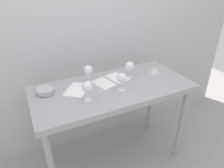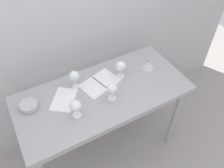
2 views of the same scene
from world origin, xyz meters
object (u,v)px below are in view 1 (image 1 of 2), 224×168
at_px(wine_glass_near_left, 87,87).
at_px(tasting_bowl, 45,91).
at_px(wine_glass_near_center, 122,78).
at_px(tasting_sheet_upper, 77,89).
at_px(open_notebook, 111,81).
at_px(decanter_funnel, 154,69).
at_px(wine_glass_far_right, 130,67).
at_px(wine_glass_far_left, 88,70).

bearing_deg(wine_glass_near_left, tasting_bowl, 139.69).
xyz_separation_m(wine_glass_near_center, tasting_sheet_upper, (-0.33, 0.17, -0.11)).
height_order(wine_glass_near_left, open_notebook, wine_glass_near_left).
bearing_deg(tasting_sheet_upper, decanter_funnel, 36.82).
height_order(wine_glass_near_center, open_notebook, wine_glass_near_center).
xyz_separation_m(wine_glass_near_center, wine_glass_near_left, (-0.30, -0.02, -0.00)).
distance_m(wine_glass_far_right, wine_glass_far_left, 0.39).
bearing_deg(open_notebook, wine_glass_near_center, -102.18).
bearing_deg(tasting_bowl, wine_glass_far_left, 5.23).
bearing_deg(tasting_bowl, wine_glass_near_center, -20.57).
distance_m(wine_glass_far_right, tasting_sheet_upper, 0.53).
relative_size(wine_glass_near_left, tasting_bowl, 1.13).
xyz_separation_m(wine_glass_far_left, wine_glass_near_center, (0.20, -0.26, -0.00)).
bearing_deg(wine_glass_far_left, decanter_funnel, -8.07).
height_order(wine_glass_far_right, open_notebook, wine_glass_far_right).
bearing_deg(wine_glass_near_left, open_notebook, 35.53).
distance_m(tasting_bowl, decanter_funnel, 1.05).
xyz_separation_m(tasting_sheet_upper, tasting_bowl, (-0.25, 0.05, 0.03)).
height_order(wine_glass_far_left, tasting_sheet_upper, wine_glass_far_left).
height_order(tasting_sheet_upper, tasting_bowl, tasting_bowl).
bearing_deg(wine_glass_far_left, wine_glass_far_right, -10.72).
xyz_separation_m(wine_glass_far_right, tasting_sheet_upper, (-0.52, -0.01, -0.11)).
height_order(wine_glass_near_center, tasting_bowl, wine_glass_near_center).
bearing_deg(wine_glass_near_left, tasting_sheet_upper, 98.79).
height_order(wine_glass_near_left, decanter_funnel, wine_glass_near_left).
bearing_deg(wine_glass_far_left, tasting_sheet_upper, -148.57).
distance_m(wine_glass_far_right, tasting_bowl, 0.78).
xyz_separation_m(open_notebook, decanter_funnel, (0.47, -0.03, 0.03)).
height_order(wine_glass_far_right, tasting_sheet_upper, wine_glass_far_right).
xyz_separation_m(open_notebook, tasting_bowl, (-0.58, 0.03, 0.02)).
bearing_deg(open_notebook, wine_glass_far_right, -17.10).
height_order(wine_glass_far_left, wine_glass_near_left, wine_glass_far_left).
distance_m(wine_glass_near_center, decanter_funnel, 0.49).
bearing_deg(wine_glass_far_right, tasting_bowl, 177.30).
bearing_deg(wine_glass_far_left, wine_glass_near_left, -111.22).
distance_m(wine_glass_near_center, open_notebook, 0.22).
height_order(wine_glass_far_right, wine_glass_far_left, wine_glass_far_left).
bearing_deg(tasting_bowl, tasting_sheet_upper, -10.72).
xyz_separation_m(wine_glass_far_left, open_notebook, (0.19, -0.07, -0.11)).
distance_m(wine_glass_far_left, tasting_bowl, 0.40).
relative_size(wine_glass_far_left, open_notebook, 0.46).
bearing_deg(wine_glass_far_right, decanter_funnel, -4.31).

